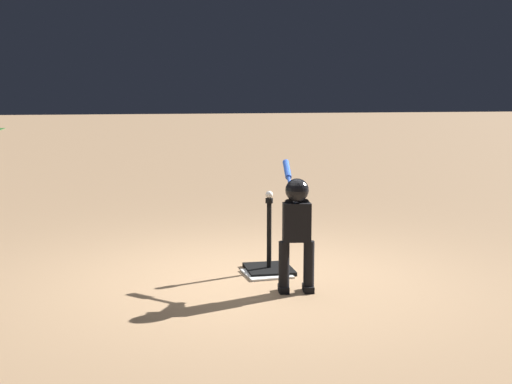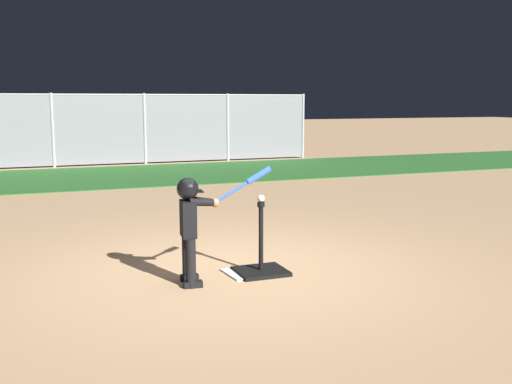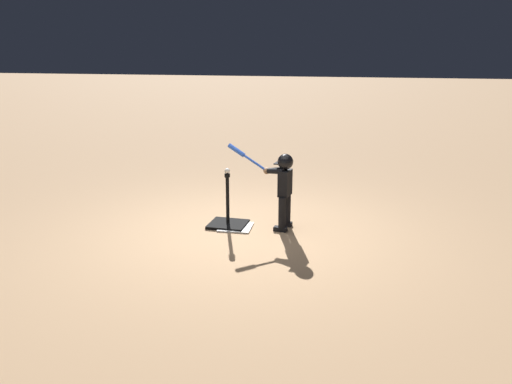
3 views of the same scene
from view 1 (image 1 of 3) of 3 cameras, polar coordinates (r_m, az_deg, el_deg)
The scene contains 5 objects.
ground_plane at distance 7.04m, azimuth -0.28°, elevation -6.97°, with size 90.00×90.00×0.00m, color tan.
home_plate at distance 7.19m, azimuth 0.87°, elevation -6.55°, with size 0.44×0.44×0.02m, color white.
batting_tee at distance 7.31m, azimuth 1.05°, elevation -5.70°, with size 0.51×0.46×0.76m.
batter_child at distance 6.48m, azimuth 3.24°, elevation -2.25°, with size 0.94×0.34×1.15m.
baseball at distance 7.17m, azimuth 1.07°, elevation -0.21°, with size 0.07×0.07×0.07m, color white.
Camera 1 is at (-6.67, 1.27, 1.86)m, focal length 50.00 mm.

